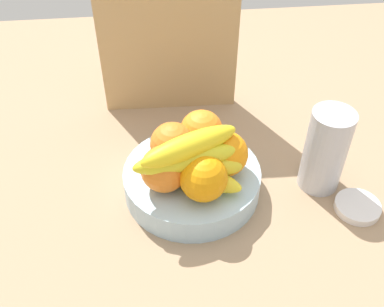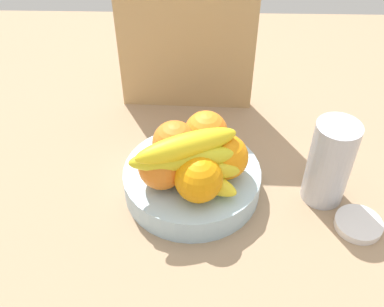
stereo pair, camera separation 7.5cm
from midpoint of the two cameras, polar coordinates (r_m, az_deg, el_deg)
name	(u,v)px [view 2 (the right image)]	position (r cm, az deg, el deg)	size (l,w,h in cm)	color
ground_plane	(205,184)	(84.61, 4.18, -4.02)	(180.00, 140.00, 3.00)	#9E7F60
fruit_bowl	(192,180)	(79.75, 2.70, -3.53)	(24.03, 24.03, 4.79)	#A5C6DA
orange_front_left	(203,132)	(79.81, 4.16, 2.58)	(7.79, 7.79, 7.79)	orange
orange_front_right	(175,144)	(77.21, 0.55, 1.10)	(7.79, 7.79, 7.79)	orange
orange_center	(162,166)	(73.13, -0.94, -1.76)	(7.79, 7.79, 7.79)	orange
orange_back_left	(199,179)	(71.23, 3.87, -3.37)	(7.79, 7.79, 7.79)	orange
orange_back_right	(225,157)	(75.33, 7.08, -0.56)	(7.79, 7.79, 7.79)	orange
banana_bunch	(187,161)	(72.01, 2.35, -1.11)	(18.43, 12.14, 10.60)	yellow
cutting_board	(186,29)	(91.87, 1.68, 15.38)	(28.00, 1.80, 36.00)	tan
thermos_tumbler	(330,163)	(79.47, 19.67, -1.25)	(7.32, 7.32, 15.81)	#B9BCC6
jar_lid	(358,224)	(81.60, 22.86, -8.38)	(7.82, 7.82, 1.32)	silver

